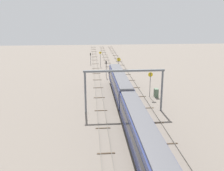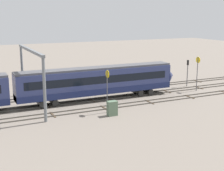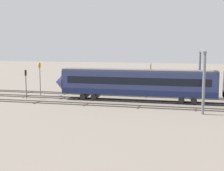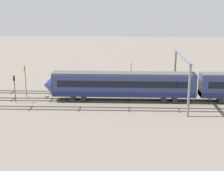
{
  "view_description": "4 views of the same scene",
  "coord_description": "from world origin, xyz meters",
  "px_view_note": "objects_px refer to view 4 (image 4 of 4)",
  "views": [
    {
      "loc": [
        -54.13,
        6.36,
        17.94
      ],
      "look_at": [
        0.91,
        1.71,
        2.47
      ],
      "focal_mm": 41.75,
      "sensor_mm": 36.0,
      "label": 1
    },
    {
      "loc": [
        -17.42,
        -43.9,
        12.62
      ],
      "look_at": [
        3.43,
        0.23,
        1.9
      ],
      "focal_mm": 52.48,
      "sensor_mm": 36.0,
      "label": 2
    },
    {
      "loc": [
        -6.43,
        48.91,
        9.01
      ],
      "look_at": [
        4.9,
        0.28,
        2.39
      ],
      "focal_mm": 51.24,
      "sensor_mm": 36.0,
      "label": 3
    },
    {
      "loc": [
        0.72,
        54.43,
        17.05
      ],
      "look_at": [
        2.88,
        -0.62,
        2.54
      ],
      "focal_mm": 53.47,
      "sensor_mm": 36.0,
      "label": 4
    }
  ],
  "objects_px": {
    "speed_sign_far_trackside": "(25,76)",
    "signal_light_trackside_approach": "(14,85)",
    "speed_sign_mid_trackside": "(131,72)",
    "relay_cabinet": "(130,84)",
    "overhead_gantry": "(182,68)"
  },
  "relations": [
    {
      "from": "speed_sign_far_trackside",
      "to": "signal_light_trackside_approach",
      "type": "relative_size",
      "value": 1.22
    },
    {
      "from": "speed_sign_far_trackside",
      "to": "signal_light_trackside_approach",
      "type": "bearing_deg",
      "value": 77.41
    },
    {
      "from": "speed_sign_mid_trackside",
      "to": "speed_sign_far_trackside",
      "type": "bearing_deg",
      "value": 14.54
    },
    {
      "from": "speed_sign_mid_trackside",
      "to": "signal_light_trackside_approach",
      "type": "bearing_deg",
      "value": 23.33
    },
    {
      "from": "speed_sign_far_trackside",
      "to": "relay_cabinet",
      "type": "bearing_deg",
      "value": -161.35
    },
    {
      "from": "speed_sign_far_trackside",
      "to": "signal_light_trackside_approach",
      "type": "xyz_separation_m",
      "value": [
        0.79,
        3.54,
        -0.72
      ]
    },
    {
      "from": "overhead_gantry",
      "to": "speed_sign_mid_trackside",
      "type": "xyz_separation_m",
      "value": [
        8.22,
        -6.79,
        -2.19
      ]
    },
    {
      "from": "relay_cabinet",
      "to": "overhead_gantry",
      "type": "bearing_deg",
      "value": 135.03
    },
    {
      "from": "signal_light_trackside_approach",
      "to": "relay_cabinet",
      "type": "relative_size",
      "value": 2.51
    },
    {
      "from": "overhead_gantry",
      "to": "relay_cabinet",
      "type": "height_order",
      "value": "overhead_gantry"
    },
    {
      "from": "speed_sign_mid_trackside",
      "to": "signal_light_trackside_approach",
      "type": "xyz_separation_m",
      "value": [
        19.37,
        8.36,
        -0.63
      ]
    },
    {
      "from": "speed_sign_far_trackside",
      "to": "signal_light_trackside_approach",
      "type": "height_order",
      "value": "speed_sign_far_trackside"
    },
    {
      "from": "overhead_gantry",
      "to": "speed_sign_mid_trackside",
      "type": "distance_m",
      "value": 10.89
    },
    {
      "from": "speed_sign_mid_trackside",
      "to": "speed_sign_far_trackside",
      "type": "xyz_separation_m",
      "value": [
        18.58,
        4.82,
        0.09
      ]
    },
    {
      "from": "signal_light_trackside_approach",
      "to": "relay_cabinet",
      "type": "bearing_deg",
      "value": -153.14
    }
  ]
}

